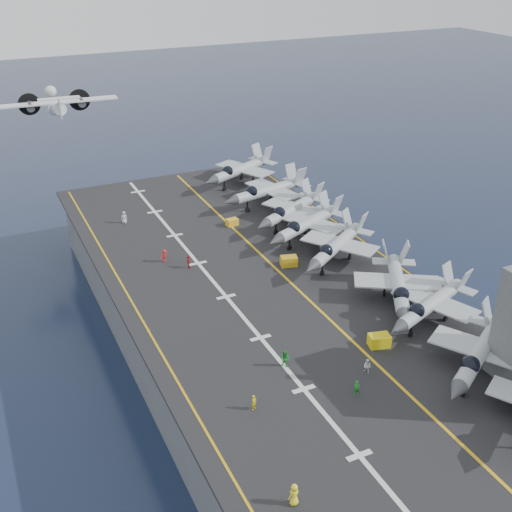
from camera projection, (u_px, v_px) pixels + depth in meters
name	position (u px, v px, depth m)	size (l,w,h in m)	color
ground	(268.00, 353.00, 86.99)	(500.00, 500.00, 0.00)	#142135
hull	(269.00, 322.00, 84.73)	(36.00, 90.00, 10.00)	#56595E
flight_deck	(269.00, 288.00, 82.37)	(38.00, 92.00, 0.40)	black
foul_line	(290.00, 282.00, 83.41)	(0.35, 90.00, 0.02)	gold
landing_centerline	(226.00, 297.00, 80.00)	(0.50, 90.00, 0.02)	silver
deck_edge_port	(140.00, 317.00, 75.84)	(0.25, 90.00, 0.02)	gold
deck_edge_stbd	(388.00, 259.00, 89.28)	(0.25, 90.00, 0.02)	gold
fighter_jet_1	(480.00, 351.00, 65.03)	(18.86, 17.09, 5.45)	#9AA2AA
fighter_jet_2	(432.00, 303.00, 73.75)	(17.50, 14.66, 5.18)	#9099A1
fighter_jet_3	(398.00, 283.00, 77.52)	(17.18, 18.98, 5.49)	#959CA7
fighter_jet_4	(337.00, 244.00, 87.25)	(18.93, 17.46, 5.47)	#9EA6AE
fighter_jet_5	(308.00, 223.00, 93.69)	(18.77, 16.22, 5.49)	gray
fighter_jet_6	(292.00, 208.00, 98.58)	(18.73, 16.56, 5.44)	gray
fighter_jet_7	(269.00, 189.00, 105.62)	(18.09, 14.06, 5.59)	#989EA8
fighter_jet_8	(241.00, 168.00, 114.73)	(19.59, 17.01, 5.72)	#9DA6AC
tow_cart_a	(379.00, 340.00, 70.27)	(2.58, 1.99, 1.38)	yellow
tow_cart_b	(289.00, 261.00, 87.25)	(2.51, 1.96, 1.33)	gold
tow_cart_c	(232.00, 222.00, 99.27)	(1.91, 1.36, 1.08)	gold
crew_1	(254.00, 402.00, 60.85)	(1.17, 1.08, 1.62)	#CCB906
crew_2	(285.00, 359.00, 66.73)	(1.38, 1.43, 1.99)	green
crew_3	(164.00, 256.00, 88.03)	(1.29, 1.01, 1.90)	#B21919
crew_4	(189.00, 262.00, 86.50)	(1.12, 1.29, 1.81)	#B21919
crew_5	(124.00, 217.00, 99.89)	(1.37, 1.20, 1.92)	silver
crew_6	(357.00, 388.00, 62.76)	(1.11, 0.89, 1.62)	#1C7D20
crew_7	(367.00, 366.00, 65.90)	(0.97, 1.16, 1.64)	white
transport_plane	(57.00, 109.00, 118.22)	(23.06, 16.32, 5.28)	silver
crew_8	(294.00, 495.00, 50.61)	(1.37, 1.05, 2.05)	yellow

